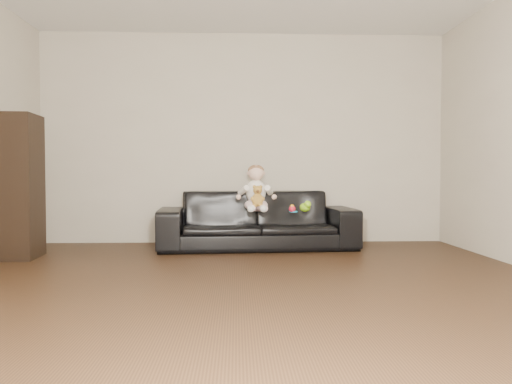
{
  "coord_description": "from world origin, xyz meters",
  "views": [
    {
      "loc": [
        -0.09,
        -3.49,
        0.85
      ],
      "look_at": [
        0.13,
        2.14,
        0.65
      ],
      "focal_mm": 35.0,
      "sensor_mm": 36.0,
      "label": 1
    }
  ],
  "objects_px": {
    "cabinet": "(19,186)",
    "teddy_bear": "(258,196)",
    "baby": "(256,191)",
    "toy_blue_disc": "(293,212)",
    "toy_rattle": "(292,209)",
    "sofa": "(257,220)",
    "toy_green": "(305,207)"
  },
  "relations": [
    {
      "from": "cabinet",
      "to": "toy_blue_disc",
      "type": "relative_size",
      "value": 16.1
    },
    {
      "from": "teddy_bear",
      "to": "toy_green",
      "type": "height_order",
      "value": "teddy_bear"
    },
    {
      "from": "toy_green",
      "to": "toy_rattle",
      "type": "xyz_separation_m",
      "value": [
        -0.15,
        -0.08,
        -0.01
      ]
    },
    {
      "from": "sofa",
      "to": "toy_rattle",
      "type": "height_order",
      "value": "sofa"
    },
    {
      "from": "toy_green",
      "to": "toy_blue_disc",
      "type": "distance_m",
      "value": 0.15
    },
    {
      "from": "baby",
      "to": "teddy_bear",
      "type": "xyz_separation_m",
      "value": [
        0.01,
        -0.16,
        -0.05
      ]
    },
    {
      "from": "toy_rattle",
      "to": "sofa",
      "type": "bearing_deg",
      "value": 144.83
    },
    {
      "from": "sofa",
      "to": "toy_rattle",
      "type": "relative_size",
      "value": 30.04
    },
    {
      "from": "baby",
      "to": "teddy_bear",
      "type": "bearing_deg",
      "value": -92.0
    },
    {
      "from": "cabinet",
      "to": "baby",
      "type": "relative_size",
      "value": 2.75
    },
    {
      "from": "cabinet",
      "to": "toy_green",
      "type": "xyz_separation_m",
      "value": [
        2.97,
        0.41,
        -0.25
      ]
    },
    {
      "from": "sofa",
      "to": "toy_green",
      "type": "height_order",
      "value": "sofa"
    },
    {
      "from": "toy_green",
      "to": "toy_blue_disc",
      "type": "xyz_separation_m",
      "value": [
        -0.14,
        -0.06,
        -0.04
      ]
    },
    {
      "from": "baby",
      "to": "toy_blue_disc",
      "type": "relative_size",
      "value": 5.85
    },
    {
      "from": "toy_blue_disc",
      "to": "cabinet",
      "type": "bearing_deg",
      "value": -172.83
    },
    {
      "from": "sofa",
      "to": "cabinet",
      "type": "relative_size",
      "value": 1.54
    },
    {
      "from": "baby",
      "to": "toy_green",
      "type": "xyz_separation_m",
      "value": [
        0.55,
        -0.06,
        -0.18
      ]
    },
    {
      "from": "baby",
      "to": "toy_blue_disc",
      "type": "xyz_separation_m",
      "value": [
        0.41,
        -0.12,
        -0.23
      ]
    },
    {
      "from": "toy_green",
      "to": "toy_rattle",
      "type": "relative_size",
      "value": 1.92
    },
    {
      "from": "sofa",
      "to": "teddy_bear",
      "type": "bearing_deg",
      "value": -94.6
    },
    {
      "from": "cabinet",
      "to": "toy_green",
      "type": "height_order",
      "value": "cabinet"
    },
    {
      "from": "cabinet",
      "to": "sofa",
      "type": "bearing_deg",
      "value": 10.07
    },
    {
      "from": "toy_rattle",
      "to": "teddy_bear",
      "type": "bearing_deg",
      "value": -177.43
    },
    {
      "from": "teddy_bear",
      "to": "toy_blue_disc",
      "type": "distance_m",
      "value": 0.44
    },
    {
      "from": "cabinet",
      "to": "teddy_bear",
      "type": "relative_size",
      "value": 6.21
    },
    {
      "from": "sofa",
      "to": "toy_rattle",
      "type": "distance_m",
      "value": 0.48
    },
    {
      "from": "baby",
      "to": "teddy_bear",
      "type": "distance_m",
      "value": 0.17
    },
    {
      "from": "sofa",
      "to": "toy_green",
      "type": "xyz_separation_m",
      "value": [
        0.53,
        -0.19,
        0.15
      ]
    },
    {
      "from": "baby",
      "to": "toy_blue_disc",
      "type": "distance_m",
      "value": 0.49
    },
    {
      "from": "sofa",
      "to": "toy_green",
      "type": "distance_m",
      "value": 0.58
    },
    {
      "from": "toy_green",
      "to": "baby",
      "type": "bearing_deg",
      "value": 173.25
    },
    {
      "from": "sofa",
      "to": "toy_green",
      "type": "bearing_deg",
      "value": -22.85
    }
  ]
}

